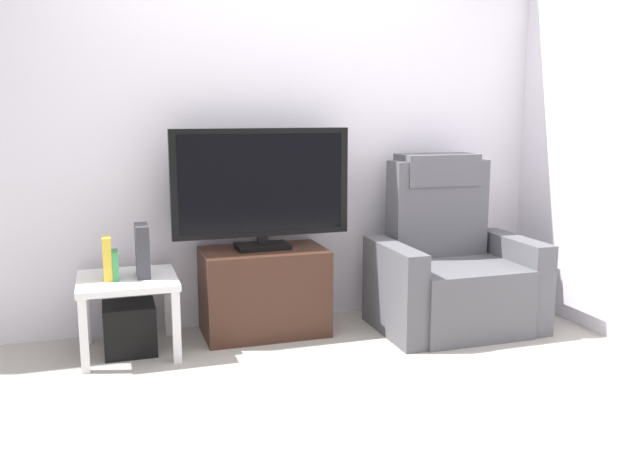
% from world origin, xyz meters
% --- Properties ---
extents(ground_plane, '(6.40, 6.40, 0.00)m').
position_xyz_m(ground_plane, '(0.00, 0.00, 0.00)').
color(ground_plane, '#9E998E').
extents(wall_back, '(6.40, 0.06, 2.60)m').
position_xyz_m(wall_back, '(0.00, 1.13, 1.30)').
color(wall_back, silver).
rests_on(wall_back, ground).
extents(tv_stand, '(0.74, 0.45, 0.53)m').
position_xyz_m(tv_stand, '(-0.11, 0.84, 0.26)').
color(tv_stand, '#3D2319').
rests_on(tv_stand, ground).
extents(television, '(1.08, 0.20, 0.73)m').
position_xyz_m(television, '(-0.11, 0.86, 0.91)').
color(television, black).
rests_on(television, tv_stand).
extents(recliner_armchair, '(0.98, 0.78, 1.08)m').
position_xyz_m(recliner_armchair, '(1.05, 0.64, 0.37)').
color(recliner_armchair, '#515156').
rests_on(recliner_armchair, ground).
extents(side_table, '(0.54, 0.54, 0.44)m').
position_xyz_m(side_table, '(-0.92, 0.75, 0.37)').
color(side_table, white).
rests_on(side_table, ground).
extents(subwoofer_box, '(0.28, 0.28, 0.28)m').
position_xyz_m(subwoofer_box, '(-0.92, 0.75, 0.14)').
color(subwoofer_box, black).
rests_on(subwoofer_box, ground).
extents(book_leftmost, '(0.05, 0.12, 0.24)m').
position_xyz_m(book_leftmost, '(-1.02, 0.73, 0.56)').
color(book_leftmost, gold).
rests_on(book_leftmost, side_table).
extents(book_middle, '(0.03, 0.13, 0.16)m').
position_xyz_m(book_middle, '(-0.98, 0.73, 0.52)').
color(book_middle, '#388C4C').
rests_on(book_middle, side_table).
extents(game_console, '(0.07, 0.20, 0.29)m').
position_xyz_m(game_console, '(-0.83, 0.76, 0.58)').
color(game_console, '#333338').
rests_on(game_console, side_table).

